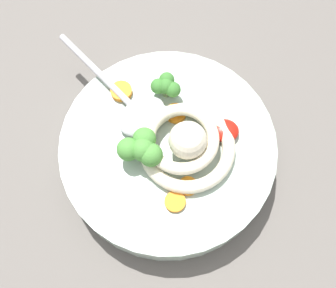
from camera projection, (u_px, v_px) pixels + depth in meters
The scene contains 11 objects.
table_slab at pixel (146, 184), 51.48cm from camera, with size 137.29×137.29×3.93cm, color #5B5651.
soup_bowl at pixel (168, 151), 48.34cm from camera, with size 25.05×25.05×4.83cm.
noodle_pile at pixel (186, 143), 44.59cm from camera, with size 11.97×11.73×4.81cm.
soup_spoon at pixel (134, 108), 46.94cm from camera, with size 15.08×14.01×1.60cm.
chili_sauce_dollop at pixel (225, 131), 45.97cm from camera, with size 3.20×2.88×1.44cm, color #B2190F.
broccoli_floret_rear at pixel (140, 148), 43.28cm from camera, with size 5.07×4.36×4.01cm.
broccoli_floret_beside_chili at pixel (166, 86), 46.90cm from camera, with size 3.57×3.07×2.82cm.
carrot_slice_center at pixel (175, 202), 43.48cm from camera, with size 2.31×2.31×0.48cm, color orange.
carrot_slice_far at pixel (188, 186), 44.10cm from camera, with size 2.13×2.13×0.50cm, color orange.
carrot_slice_right at pixel (176, 113), 47.18cm from camera, with size 2.41×2.41×0.70cm, color orange.
carrot_slice_beside_noodles at pixel (121, 91), 48.21cm from camera, with size 2.57×2.57×0.75cm, color orange.
Camera 1 is at (-3.93, 13.64, 51.78)cm, focal length 43.22 mm.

